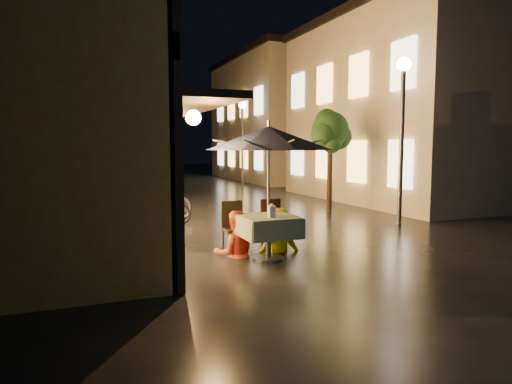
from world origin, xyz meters
name	(u,v)px	position (x,y,z in m)	size (l,w,h in m)	color
ground	(340,250)	(0.00, 0.00, 0.00)	(90.00, 90.00, 0.00)	black
west_building	(24,69)	(-5.72, 4.00, 3.71)	(5.90, 11.40, 7.40)	orange
east_building_near	(421,109)	(7.49, 6.50, 3.41)	(7.30, 9.30, 6.80)	#C1AD97
east_building_far	(289,119)	(7.49, 18.00, 3.66)	(7.30, 10.30, 7.30)	#C1AD97
street_tree	(331,132)	(2.41, 4.51, 2.42)	(1.43, 1.20, 3.15)	black
streetlamp_near	(402,110)	(3.00, 2.00, 2.92)	(0.36, 0.36, 4.23)	#59595E
streetlamp_far	(242,128)	(3.00, 14.00, 2.92)	(0.36, 0.36, 4.23)	#59595E
cafe_table	(268,227)	(-1.58, -0.15, 0.59)	(0.99, 0.99, 0.78)	#59595E
patio_umbrella	(269,138)	(-1.58, -0.15, 2.15)	(2.30, 2.30, 2.46)	#59595E
cafe_chair_left	(234,224)	(-1.98, 0.59, 0.54)	(0.42, 0.42, 0.97)	black
cafe_chair_right	(272,222)	(-1.18, 0.59, 0.54)	(0.42, 0.42, 0.97)	black
table_lantern	(272,209)	(-1.58, -0.29, 0.92)	(0.16, 0.16, 0.25)	white
person_orange	(235,212)	(-2.04, 0.36, 0.81)	(0.79, 0.61, 1.62)	#F75936
person_yellow	(278,209)	(-1.16, 0.38, 0.82)	(1.05, 0.61, 1.63)	#F7E200
bicycle_0	(160,210)	(-2.81, 3.88, 0.42)	(0.56, 1.59, 0.84)	black
bicycle_1	(159,202)	(-2.67, 4.78, 0.52)	(0.49, 1.74, 1.04)	black
bicycle_2	(150,200)	(-2.79, 5.77, 0.46)	(0.61, 1.75, 0.92)	black
bicycle_3	(145,197)	(-2.84, 6.28, 0.50)	(0.47, 1.67, 1.01)	black
bicycle_4	(149,194)	(-2.48, 8.03, 0.41)	(0.55, 1.58, 0.83)	black
bicycle_5	(145,190)	(-2.45, 9.18, 0.45)	(0.42, 1.49, 0.89)	black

